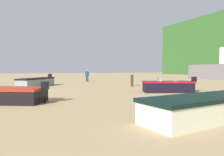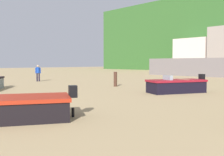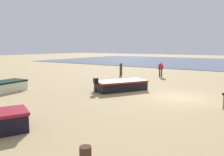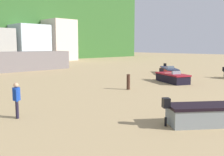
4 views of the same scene
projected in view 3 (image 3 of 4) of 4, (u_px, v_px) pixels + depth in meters
The scene contains 4 objects.
ground_plane at pixel (178, 97), 14.73m from camera, with size 160.00×160.00×0.00m, color tan.
boat_black_3 at pixel (121, 85), 16.93m from camera, with size 3.41×4.18×1.07m.
mooring_post_mid_beach at pixel (121, 69), 25.71m from camera, with size 0.30×0.30×1.39m, color #3E3A1B.
beach_walker_foreground at pixel (161, 68), 24.47m from camera, with size 0.51×0.46×1.62m.
Camera 3 is at (-4.54, 14.35, 3.26)m, focal length 36.09 mm.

